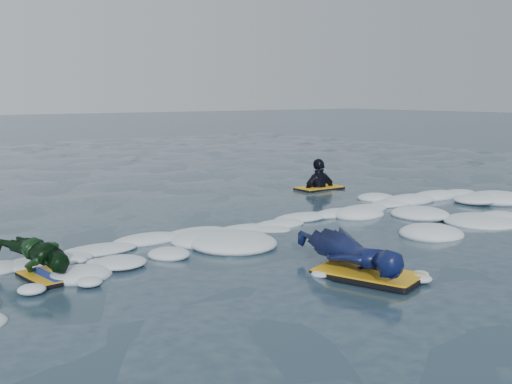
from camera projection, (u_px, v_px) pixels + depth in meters
ground at (318, 247)px, 8.58m from camera, size 120.00×120.00×0.00m
foam_band at (271, 234)px, 9.40m from camera, size 12.00×3.10×0.30m
prone_woman_unit at (353, 255)px, 7.25m from camera, size 0.98×1.84×0.46m
prone_child_unit at (40, 257)px, 7.19m from camera, size 0.75×1.20×0.43m
waiting_rider_unit at (319, 194)px, 13.69m from camera, size 1.02×0.57×1.53m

